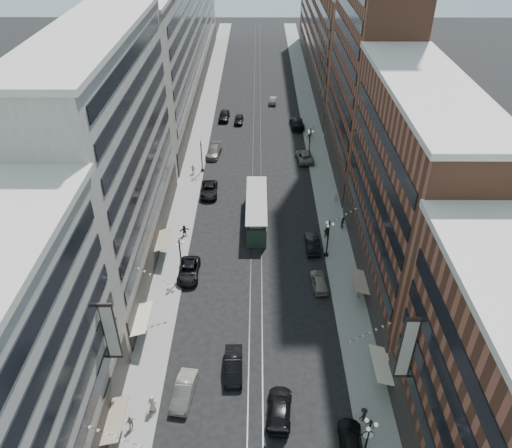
{
  "coord_description": "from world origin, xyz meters",
  "views": [
    {
      "loc": [
        0.18,
        -19.52,
        40.86
      ],
      "look_at": [
        -0.04,
        32.22,
        5.0
      ],
      "focal_mm": 35.0,
      "sensor_mm": 36.0,
      "label": 1
    }
  ],
  "objects_px": {
    "pedestrian_1": "(152,403)",
    "pedestrian_3": "(364,415)",
    "car_14": "(273,100)",
    "pedestrian_6": "(193,169)",
    "pedestrian_9": "(310,136)",
    "pedestrian_extra_0": "(343,222)",
    "pedestrian_2": "(163,241)",
    "lamppost_se_mid": "(310,142)",
    "car_6": "(279,409)",
    "pedestrian_8": "(336,198)",
    "streetcar": "(257,211)",
    "car_11": "(305,156)",
    "car_8": "(214,151)",
    "car_3": "(351,442)",
    "car_10": "(312,243)",
    "pedestrian_5": "(184,230)",
    "car_7": "(209,190)",
    "car_4": "(319,281)",
    "pedestrian_extra_1": "(313,129)",
    "car_2": "(189,271)",
    "pedestrian_4": "(358,292)",
    "car_9": "(224,116)",
    "pedestrian_7": "(326,232)",
    "car_1": "(184,391)",
    "car_13": "(239,119)",
    "car_5": "(234,365)",
    "car_12": "(297,123)",
    "lamppost_se_far": "(328,237)",
    "lamppost_se_near": "(367,439)"
  },
  "relations": [
    {
      "from": "lamppost_se_mid",
      "to": "car_2",
      "type": "distance_m",
      "value": 36.54
    },
    {
      "from": "car_11",
      "to": "pedestrian_9",
      "type": "height_order",
      "value": "pedestrian_9"
    },
    {
      "from": "lamppost_se_far",
      "to": "car_1",
      "type": "height_order",
      "value": "lamppost_se_far"
    },
    {
      "from": "car_10",
      "to": "pedestrian_5",
      "type": "height_order",
      "value": "pedestrian_5"
    },
    {
      "from": "pedestrian_3",
      "to": "car_8",
      "type": "distance_m",
      "value": 56.08
    },
    {
      "from": "car_13",
      "to": "car_14",
      "type": "bearing_deg",
      "value": 59.34
    },
    {
      "from": "pedestrian_1",
      "to": "pedestrian_extra_1",
      "type": "bearing_deg",
      "value": -97.49
    },
    {
      "from": "car_11",
      "to": "pedestrian_7",
      "type": "relative_size",
      "value": 3.24
    },
    {
      "from": "car_4",
      "to": "pedestrian_extra_1",
      "type": "distance_m",
      "value": 44.11
    },
    {
      "from": "lamppost_se_mid",
      "to": "pedestrian_3",
      "type": "relative_size",
      "value": 3.49
    },
    {
      "from": "car_12",
      "to": "pedestrian_6",
      "type": "xyz_separation_m",
      "value": [
        -18.63,
        -19.42,
        0.05
      ]
    },
    {
      "from": "car_2",
      "to": "pedestrian_5",
      "type": "height_order",
      "value": "pedestrian_5"
    },
    {
      "from": "pedestrian_1",
      "to": "car_8",
      "type": "xyz_separation_m",
      "value": [
        1.78,
        52.27,
        -0.3
      ]
    },
    {
      "from": "lamppost_se_far",
      "to": "pedestrian_2",
      "type": "height_order",
      "value": "lamppost_se_far"
    },
    {
      "from": "pedestrian_extra_1",
      "to": "car_6",
      "type": "bearing_deg",
      "value": 90.06
    },
    {
      "from": "lamppost_se_mid",
      "to": "pedestrian_extra_1",
      "type": "distance_m",
      "value": 10.46
    },
    {
      "from": "car_14",
      "to": "pedestrian_6",
      "type": "bearing_deg",
      "value": 70.36
    },
    {
      "from": "pedestrian_1",
      "to": "pedestrian_3",
      "type": "relative_size",
      "value": 1.2
    },
    {
      "from": "car_13",
      "to": "pedestrian_extra_1",
      "type": "relative_size",
      "value": 2.3
    },
    {
      "from": "car_10",
      "to": "car_13",
      "type": "bearing_deg",
      "value": -75.52
    },
    {
      "from": "car_8",
      "to": "lamppost_se_near",
      "type": "bearing_deg",
      "value": -66.29
    },
    {
      "from": "pedestrian_2",
      "to": "car_10",
      "type": "bearing_deg",
      "value": -16.95
    },
    {
      "from": "car_12",
      "to": "pedestrian_5",
      "type": "height_order",
      "value": "car_12"
    },
    {
      "from": "pedestrian_2",
      "to": "car_10",
      "type": "distance_m",
      "value": 20.0
    },
    {
      "from": "car_14",
      "to": "pedestrian_2",
      "type": "bearing_deg",
      "value": 76.98
    },
    {
      "from": "car_5",
      "to": "car_9",
      "type": "distance_m",
      "value": 64.12
    },
    {
      "from": "streetcar",
      "to": "car_7",
      "type": "relative_size",
      "value": 2.39
    },
    {
      "from": "car_1",
      "to": "car_3",
      "type": "distance_m",
      "value": 15.96
    },
    {
      "from": "car_10",
      "to": "pedestrian_7",
      "type": "distance_m",
      "value": 3.18
    },
    {
      "from": "pedestrian_1",
      "to": "car_11",
      "type": "height_order",
      "value": "pedestrian_1"
    },
    {
      "from": "lamppost_se_mid",
      "to": "pedestrian_6",
      "type": "height_order",
      "value": "lamppost_se_mid"
    },
    {
      "from": "pedestrian_extra_0",
      "to": "pedestrian_5",
      "type": "bearing_deg",
      "value": 117.62
    },
    {
      "from": "lamppost_se_near",
      "to": "car_6",
      "type": "bearing_deg",
      "value": 147.5
    },
    {
      "from": "car_3",
      "to": "pedestrian_6",
      "type": "distance_m",
      "value": 52.43
    },
    {
      "from": "pedestrian_7",
      "to": "car_3",
      "type": "bearing_deg",
      "value": 113.0
    },
    {
      "from": "lamppost_se_far",
      "to": "car_4",
      "type": "xyz_separation_m",
      "value": [
        -1.59,
        -5.85,
        -2.33
      ]
    },
    {
      "from": "car_7",
      "to": "car_13",
      "type": "xyz_separation_m",
      "value": [
        3.73,
        28.01,
        -0.04
      ]
    },
    {
      "from": "pedestrian_6",
      "to": "pedestrian_extra_0",
      "type": "distance_m",
      "value": 27.78
    },
    {
      "from": "car_2",
      "to": "pedestrian_8",
      "type": "height_order",
      "value": "pedestrian_8"
    },
    {
      "from": "car_12",
      "to": "pedestrian_2",
      "type": "bearing_deg",
      "value": 59.18
    },
    {
      "from": "car_11",
      "to": "pedestrian_extra_1",
      "type": "xyz_separation_m",
      "value": [
        2.36,
        10.93,
        0.28
      ]
    },
    {
      "from": "car_9",
      "to": "car_1",
      "type": "bearing_deg",
      "value": -88.04
    },
    {
      "from": "car_4",
      "to": "car_14",
      "type": "height_order",
      "value": "car_4"
    },
    {
      "from": "pedestrian_3",
      "to": "streetcar",
      "type": "bearing_deg",
      "value": -112.06
    },
    {
      "from": "pedestrian_9",
      "to": "pedestrian_extra_0",
      "type": "relative_size",
      "value": 1.07
    },
    {
      "from": "car_8",
      "to": "car_10",
      "type": "relative_size",
      "value": 1.11
    },
    {
      "from": "pedestrian_4",
      "to": "car_9",
      "type": "height_order",
      "value": "car_9"
    },
    {
      "from": "pedestrian_4",
      "to": "car_2",
      "type": "bearing_deg",
      "value": 60.63
    },
    {
      "from": "car_8",
      "to": "pedestrian_extra_0",
      "type": "relative_size",
      "value": 3.15
    },
    {
      "from": "car_6",
      "to": "pedestrian_8",
      "type": "height_order",
      "value": "pedestrian_8"
    }
  ]
}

